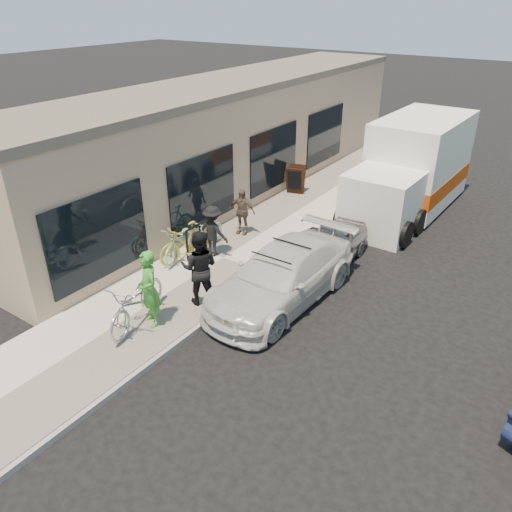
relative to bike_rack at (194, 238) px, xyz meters
The scene contains 17 objects.
ground 3.84m from the bike_rack, 43.67° to the right, with size 120.00×120.00×0.00m, color black.
sidewalk 1.05m from the bike_rack, 28.24° to the left, with size 3.00×34.00×0.15m, color beige.
curb 2.41m from the bike_rack, ahead, with size 0.12×34.00×0.13m, color #9C968F.
storefront 6.10m from the bike_rack, 115.00° to the left, with size 3.60×20.00×4.22m.
bike_rack is the anchor object (origin of this frame).
sandwich_board 6.14m from the bike_rack, 92.22° to the left, with size 0.78×0.78×1.04m.
sedan_white 3.19m from the bike_rack, ahead, with size 2.21×4.92×1.44m.
sedan_silver 3.88m from the bike_rack, 32.05° to the left, with size 1.33×3.30×1.12m, color gray.
moving_truck 8.32m from the bike_rack, 63.43° to the left, with size 2.58×6.51×3.17m.
tandem_bike 3.41m from the bike_rack, 71.16° to the right, with size 0.77×2.20×1.15m, color silver.
woman_rider 3.38m from the bike_rack, 66.08° to the right, with size 0.67×0.44×1.84m, color green.
man_standing 2.46m from the bike_rack, 45.41° to the right, with size 0.93×0.72×1.91m, color black.
cruiser_bike_a 0.66m from the bike_rack, 90.60° to the left, with size 0.45×1.60×0.96m, color #81C1AD.
cruiser_bike_b 0.35m from the bike_rack, 142.47° to the right, with size 0.67×1.92×1.01m, color #81C1AD.
cruiser_bike_c 0.29m from the bike_rack, 108.35° to the right, with size 0.51×1.80×1.08m, color gold.
bystander_a 0.59m from the bike_rack, 47.04° to the left, with size 0.97×0.56×1.51m, color black.
bystander_b 2.09m from the bike_rack, 84.58° to the left, with size 0.87×0.36×1.49m, color brown.
Camera 1 is at (5.98, -6.95, 6.92)m, focal length 35.00 mm.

